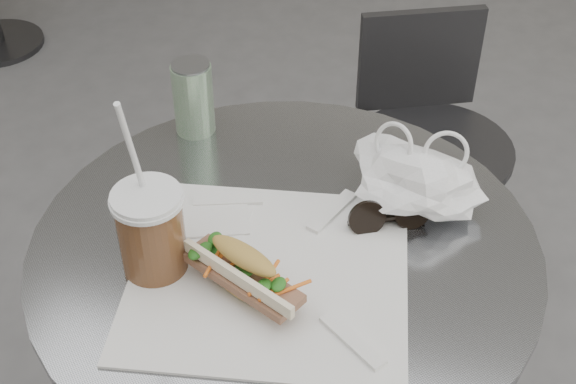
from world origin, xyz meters
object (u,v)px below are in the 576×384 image
(iced_coffee, at_px, (151,231))
(sunglasses, at_px, (389,217))
(cafe_table, at_px, (285,360))
(chair_far, at_px, (423,180))
(banh_mi, at_px, (243,273))
(drink_can, at_px, (193,98))

(iced_coffee, xyz_separation_m, sunglasses, (0.30, 0.18, -0.05))
(sunglasses, bearing_deg, cafe_table, -179.01)
(chair_far, xyz_separation_m, banh_mi, (-0.16, -0.85, 0.46))
(chair_far, bearing_deg, cafe_table, 54.85)
(iced_coffee, height_order, drink_can, iced_coffee)
(banh_mi, distance_m, drink_can, 0.40)
(cafe_table, relative_size, iced_coffee, 2.59)
(cafe_table, relative_size, banh_mi, 3.18)
(cafe_table, height_order, drink_can, drink_can)
(iced_coffee, xyz_separation_m, drink_can, (-0.07, 0.33, -0.01))
(sunglasses, bearing_deg, banh_mi, -159.14)
(banh_mi, relative_size, iced_coffee, 0.81)
(chair_far, xyz_separation_m, sunglasses, (0.00, -0.66, 0.45))
(sunglasses, xyz_separation_m, drink_can, (-0.37, 0.16, 0.04))
(iced_coffee, height_order, sunglasses, iced_coffee)
(cafe_table, height_order, chair_far, cafe_table)
(iced_coffee, distance_m, sunglasses, 0.35)
(cafe_table, bearing_deg, sunglasses, 28.80)
(cafe_table, xyz_separation_m, drink_can, (-0.23, 0.23, 0.34))
(banh_mi, xyz_separation_m, iced_coffee, (-0.14, 0.01, 0.03))
(cafe_table, relative_size, chair_far, 1.08)
(banh_mi, relative_size, sunglasses, 1.95)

